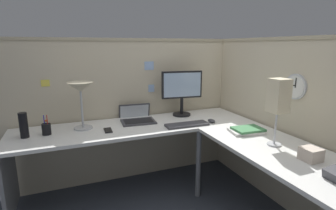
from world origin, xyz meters
The scene contains 19 objects.
ground_plane centered at (0.00, 0.00, 0.00)m, with size 6.80×6.80×0.00m, color #383D47.
cubicle_wall_back centered at (-0.36, 0.87, 0.79)m, with size 2.57×0.12×1.58m.
cubicle_wall_right centered at (0.87, -0.27, 0.79)m, with size 0.12×2.37×1.58m.
desk centered at (-0.15, -0.05, 0.63)m, with size 2.35×2.15×0.73m.
monitor centered at (0.19, 0.64, 1.02)m, with size 0.46×0.20×0.50m.
laptop centered at (-0.33, 0.64, 0.75)m, with size 0.37×0.41×0.22m.
keyboard centered at (0.07, 0.26, 0.74)m, with size 0.43×0.14×0.02m, color #38383D.
computer_mouse centered at (0.36, 0.27, 0.75)m, with size 0.06×0.10×0.03m, color #38383D.
desk_lamp_dome centered at (-0.88, 0.54, 1.09)m, with size 0.24×0.24×0.44m.
pen_cup centered at (-1.20, 0.49, 0.78)m, with size 0.08×0.08×0.18m.
cell_phone centered at (-0.68, 0.39, 0.73)m, with size 0.07×0.14×0.01m, color black.
thermos_flask centered at (-1.37, 0.47, 0.84)m, with size 0.07×0.07×0.22m, color black.
book_stack centered at (0.49, -0.13, 0.75)m, with size 0.32×0.26×0.04m.
desk_lamp_paper centered at (0.49, -0.46, 1.11)m, with size 0.13×0.13×0.53m.
tissue_box centered at (0.51, -0.78, 0.78)m, with size 0.12×0.12×0.09m, color beige.
wall_clock centered at (0.82, -0.32, 1.16)m, with size 0.04×0.22×0.22m.
pinned_note_leftmost centered at (-1.19, 0.82, 1.15)m, with size 0.08×0.00×0.06m, color #EAD84C.
pinned_note_middle centered at (-0.11, 0.82, 1.03)m, with size 0.07×0.00×0.08m, color #99B7E5.
pinned_note_rightmost centered at (-0.13, 0.82, 1.28)m, with size 0.11×0.00×0.09m, color #99B7E5.
Camera 1 is at (-1.03, -1.97, 1.50)m, focal length 28.06 mm.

